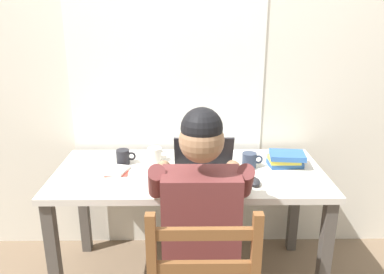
{
  "coord_description": "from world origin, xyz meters",
  "views": [
    {
      "loc": [
        -0.01,
        -2.02,
        1.6
      ],
      "look_at": [
        0.01,
        -0.05,
        0.95
      ],
      "focal_mm": 35.76,
      "sensor_mm": 36.0,
      "label": 1
    }
  ],
  "objects_px": {
    "coffee_mug_dark": "(123,157)",
    "computer_mouse": "(254,182)",
    "laptop": "(204,170)",
    "coffee_mug_white": "(155,155)",
    "seated_person": "(200,217)",
    "landscape_photo_print": "(117,174)",
    "desk": "(189,186)",
    "coffee_mug_spare": "(250,160)",
    "book_stack_main": "(286,159)"
  },
  "relations": [
    {
      "from": "coffee_mug_dark",
      "to": "computer_mouse",
      "type": "bearing_deg",
      "value": -22.32
    },
    {
      "from": "laptop",
      "to": "coffee_mug_white",
      "type": "bearing_deg",
      "value": 137.68
    },
    {
      "from": "seated_person",
      "to": "landscape_photo_print",
      "type": "bearing_deg",
      "value": 140.01
    },
    {
      "from": "desk",
      "to": "landscape_photo_print",
      "type": "distance_m",
      "value": 0.42
    },
    {
      "from": "seated_person",
      "to": "coffee_mug_dark",
      "type": "distance_m",
      "value": 0.7
    },
    {
      "from": "seated_person",
      "to": "landscape_photo_print",
      "type": "relative_size",
      "value": 9.47
    },
    {
      "from": "coffee_mug_dark",
      "to": "coffee_mug_spare",
      "type": "height_order",
      "value": "same"
    },
    {
      "from": "seated_person",
      "to": "laptop",
      "type": "xyz_separation_m",
      "value": [
        0.03,
        0.31,
        0.1
      ]
    },
    {
      "from": "seated_person",
      "to": "book_stack_main",
      "type": "relative_size",
      "value": 5.68
    },
    {
      "from": "coffee_mug_dark",
      "to": "coffee_mug_spare",
      "type": "relative_size",
      "value": 0.96
    },
    {
      "from": "coffee_mug_dark",
      "to": "landscape_photo_print",
      "type": "bearing_deg",
      "value": -96.1
    },
    {
      "from": "desk",
      "to": "laptop",
      "type": "relative_size",
      "value": 4.65
    },
    {
      "from": "coffee_mug_white",
      "to": "landscape_photo_print",
      "type": "bearing_deg",
      "value": -136.96
    },
    {
      "from": "computer_mouse",
      "to": "coffee_mug_white",
      "type": "height_order",
      "value": "coffee_mug_white"
    },
    {
      "from": "laptop",
      "to": "coffee_mug_dark",
      "type": "xyz_separation_m",
      "value": [
        -0.47,
        0.23,
        -0.01
      ]
    },
    {
      "from": "seated_person",
      "to": "coffee_mug_spare",
      "type": "bearing_deg",
      "value": 57.49
    },
    {
      "from": "desk",
      "to": "coffee_mug_white",
      "type": "bearing_deg",
      "value": 144.38
    },
    {
      "from": "laptop",
      "to": "book_stack_main",
      "type": "height_order",
      "value": "laptop"
    },
    {
      "from": "book_stack_main",
      "to": "coffee_mug_white",
      "type": "bearing_deg",
      "value": 173.6
    },
    {
      "from": "laptop",
      "to": "coffee_mug_spare",
      "type": "xyz_separation_m",
      "value": [
        0.27,
        0.16,
        -0.01
      ]
    },
    {
      "from": "desk",
      "to": "coffee_mug_dark",
      "type": "bearing_deg",
      "value": 164.1
    },
    {
      "from": "computer_mouse",
      "to": "coffee_mug_dark",
      "type": "height_order",
      "value": "coffee_mug_dark"
    },
    {
      "from": "laptop",
      "to": "coffee_mug_spare",
      "type": "distance_m",
      "value": 0.32
    },
    {
      "from": "desk",
      "to": "coffee_mug_dark",
      "type": "xyz_separation_m",
      "value": [
        -0.39,
        0.11,
        0.14
      ]
    },
    {
      "from": "landscape_photo_print",
      "to": "desk",
      "type": "bearing_deg",
      "value": 1.62
    },
    {
      "from": "coffee_mug_spare",
      "to": "landscape_photo_print",
      "type": "distance_m",
      "value": 0.77
    },
    {
      "from": "computer_mouse",
      "to": "coffee_mug_white",
      "type": "distance_m",
      "value": 0.64
    },
    {
      "from": "laptop",
      "to": "landscape_photo_print",
      "type": "relative_size",
      "value": 2.54
    },
    {
      "from": "coffee_mug_white",
      "to": "coffee_mug_dark",
      "type": "distance_m",
      "value": 0.19
    },
    {
      "from": "coffee_mug_white",
      "to": "coffee_mug_spare",
      "type": "xyz_separation_m",
      "value": [
        0.56,
        -0.1,
        0.0
      ]
    },
    {
      "from": "seated_person",
      "to": "landscape_photo_print",
      "type": "height_order",
      "value": "seated_person"
    },
    {
      "from": "book_stack_main",
      "to": "laptop",
      "type": "bearing_deg",
      "value": -160.2
    },
    {
      "from": "seated_person",
      "to": "landscape_photo_print",
      "type": "xyz_separation_m",
      "value": [
        -0.46,
        0.39,
        0.05
      ]
    },
    {
      "from": "computer_mouse",
      "to": "coffee_mug_dark",
      "type": "bearing_deg",
      "value": 157.68
    },
    {
      "from": "coffee_mug_dark",
      "to": "coffee_mug_spare",
      "type": "distance_m",
      "value": 0.75
    },
    {
      "from": "computer_mouse",
      "to": "landscape_photo_print",
      "type": "relative_size",
      "value": 0.77
    },
    {
      "from": "computer_mouse",
      "to": "book_stack_main",
      "type": "xyz_separation_m",
      "value": [
        0.22,
        0.25,
        0.03
      ]
    },
    {
      "from": "coffee_mug_spare",
      "to": "book_stack_main",
      "type": "xyz_separation_m",
      "value": [
        0.21,
        0.01,
        0.0
      ]
    },
    {
      "from": "coffee_mug_white",
      "to": "book_stack_main",
      "type": "distance_m",
      "value": 0.78
    },
    {
      "from": "landscape_photo_print",
      "to": "coffee_mug_spare",
      "type": "bearing_deg",
      "value": 2.63
    },
    {
      "from": "coffee_mug_white",
      "to": "book_stack_main",
      "type": "bearing_deg",
      "value": -6.4
    },
    {
      "from": "seated_person",
      "to": "book_stack_main",
      "type": "distance_m",
      "value": 0.72
    },
    {
      "from": "computer_mouse",
      "to": "coffee_mug_dark",
      "type": "relative_size",
      "value": 0.85
    },
    {
      "from": "seated_person",
      "to": "laptop",
      "type": "height_order",
      "value": "seated_person"
    },
    {
      "from": "seated_person",
      "to": "desk",
      "type": "bearing_deg",
      "value": 96.55
    },
    {
      "from": "coffee_mug_dark",
      "to": "book_stack_main",
      "type": "xyz_separation_m",
      "value": [
        0.96,
        -0.05,
        0.0
      ]
    },
    {
      "from": "desk",
      "to": "seated_person",
      "type": "xyz_separation_m",
      "value": [
        0.05,
        -0.43,
        0.04
      ]
    },
    {
      "from": "computer_mouse",
      "to": "coffee_mug_spare",
      "type": "relative_size",
      "value": 0.82
    },
    {
      "from": "laptop",
      "to": "coffee_mug_dark",
      "type": "relative_size",
      "value": 2.81
    },
    {
      "from": "desk",
      "to": "coffee_mug_white",
      "type": "relative_size",
      "value": 12.63
    }
  ]
}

